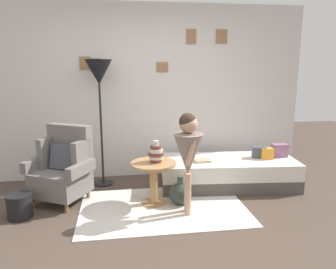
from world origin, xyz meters
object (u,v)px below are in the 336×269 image
object	(u,v)px
daybed	(228,172)
person_child	(188,150)
vase_striped	(156,153)
demijohn_near	(180,193)
magazine_basket	(19,206)
book_on_daybed	(202,161)
floor_lamp	(99,77)
side_table	(154,174)
armchair	(64,168)

from	to	relation	value
daybed	person_child	bearing A→B (deg)	-133.49
vase_striped	person_child	size ratio (longest dim) A/B	0.23
demijohn_near	magazine_basket	world-z (taller)	demijohn_near
book_on_daybed	demijohn_near	size ratio (longest dim) A/B	0.60
book_on_daybed	floor_lamp	bearing A→B (deg)	163.22
daybed	magazine_basket	xyz separation A→B (m)	(-2.69, -0.62, -0.06)
daybed	vase_striped	bearing A→B (deg)	-157.53
side_table	vase_striped	size ratio (longest dim) A/B	2.08
daybed	side_table	bearing A→B (deg)	-157.33
side_table	vase_striped	xyz separation A→B (m)	(0.03, 0.02, 0.27)
person_child	demijohn_near	bearing A→B (deg)	97.28
side_table	demijohn_near	bearing A→B (deg)	-10.67
magazine_basket	book_on_daybed	bearing A→B (deg)	13.49
vase_striped	floor_lamp	world-z (taller)	floor_lamp
book_on_daybed	demijohn_near	world-z (taller)	book_on_daybed
side_table	person_child	world-z (taller)	person_child
book_on_daybed	magazine_basket	distance (m)	2.36
armchair	person_child	bearing A→B (deg)	-22.49
side_table	magazine_basket	xyz separation A→B (m)	(-1.56, -0.15, -0.25)
side_table	daybed	bearing A→B (deg)	22.67
vase_striped	demijohn_near	bearing A→B (deg)	-15.41
armchair	person_child	distance (m)	1.64
side_table	book_on_daybed	size ratio (longest dim) A/B	2.56
vase_striped	magazine_basket	xyz separation A→B (m)	(-1.60, -0.17, -0.51)
side_table	demijohn_near	world-z (taller)	side_table
floor_lamp	magazine_basket	xyz separation A→B (m)	(-0.91, -0.96, -1.41)
vase_striped	book_on_daybed	bearing A→B (deg)	28.92
vase_striped	person_child	distance (m)	0.50
side_table	book_on_daybed	bearing A→B (deg)	28.91
daybed	vase_striped	size ratio (longest dim) A/B	7.25
floor_lamp	book_on_daybed	xyz separation A→B (m)	(1.38, -0.42, -1.13)
armchair	daybed	bearing A→B (deg)	4.84
book_on_daybed	magazine_basket	xyz separation A→B (m)	(-2.28, -0.55, -0.28)
daybed	book_on_daybed	size ratio (longest dim) A/B	8.93
vase_striped	floor_lamp	xyz separation A→B (m)	(-0.69, 0.80, 0.89)
vase_striped	daybed	bearing A→B (deg)	22.47
magazine_basket	floor_lamp	bearing A→B (deg)	46.76
person_child	demijohn_near	distance (m)	0.69
daybed	vase_striped	world-z (taller)	vase_striped
floor_lamp	person_child	world-z (taller)	floor_lamp
daybed	demijohn_near	distance (m)	0.96
armchair	demijohn_near	xyz separation A→B (m)	(1.45, -0.34, -0.29)
vase_striped	magazine_basket	distance (m)	1.69
armchair	magazine_basket	world-z (taller)	armchair
side_table	demijohn_near	distance (m)	0.41
armchair	demijohn_near	size ratio (longest dim) A/B	2.63
daybed	magazine_basket	distance (m)	2.76
daybed	side_table	world-z (taller)	side_table
daybed	book_on_daybed	distance (m)	0.46
daybed	vase_striped	distance (m)	1.26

